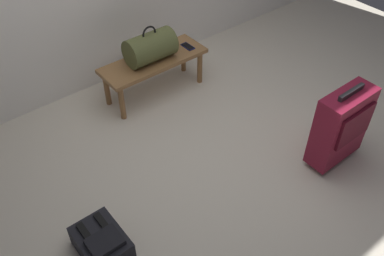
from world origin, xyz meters
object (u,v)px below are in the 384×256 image
Objects in this scene: bench at (154,64)px; cell_phone at (188,46)px; duffel_bag_olive at (150,47)px; suitcase_upright_burgundy at (341,126)px; backpack_dark at (102,243)px.

cell_phone is at bearing -4.62° from bench.
suitcase_upright_burgundy is (0.63, -1.61, -0.15)m from duffel_bag_olive.
bench is 2.27× the size of duffel_bag_olive.
bench is 6.94× the size of cell_phone.
duffel_bag_olive reaches higher than backpack_dark.
bench is 1.44× the size of suitcase_upright_burgundy.
bench is at bearing 43.74° from backpack_dark.
duffel_bag_olive is 1.78m from backpack_dark.
cell_phone reaches higher than backpack_dark.
cell_phone is 0.21× the size of suitcase_upright_burgundy.
bench is 0.19m from duffel_bag_olive.
cell_phone is 1.60m from suitcase_upright_burgundy.
cell_phone is at bearing 98.32° from suitcase_upright_burgundy.
backpack_dark is (-1.86, 0.40, -0.26)m from suitcase_upright_burgundy.
cell_phone is 2.03m from backpack_dark.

